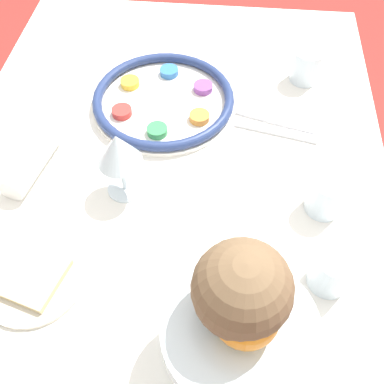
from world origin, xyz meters
TOP-DOWN VIEW (x-y plane):
  - ground_plane at (0.00, 0.00)m, footprint 8.00×8.00m
  - dining_table at (0.00, 0.00)m, footprint 1.18×0.83m
  - seder_plate at (-0.19, -0.03)m, footprint 0.29×0.29m
  - wine_glass at (0.04, -0.07)m, footprint 0.08×0.08m
  - fruit_stand at (0.31, 0.14)m, footprint 0.20×0.20m
  - orange_fruit at (0.31, 0.14)m, footprint 0.08×0.08m
  - coconut at (0.29, 0.13)m, footprint 0.12×0.12m
  - bread_plate at (0.23, -0.18)m, footprint 0.16×0.16m
  - napkin_roll at (0.01, -0.25)m, footprint 0.15×0.08m
  - cup_near at (0.19, 0.28)m, footprint 0.06×0.06m
  - cup_mid at (-0.31, 0.27)m, footprint 0.06×0.06m
  - cup_far at (0.04, 0.28)m, footprint 0.06×0.06m
  - fork_left at (-0.16, 0.20)m, footprint 0.07×0.17m
  - fork_right at (-0.13, 0.20)m, footprint 0.05×0.17m
  - spoon at (-0.02, -0.29)m, footprint 0.15×0.02m

SIDE VIEW (x-z plane):
  - ground_plane at x=0.00m, z-range 0.00..0.00m
  - dining_table at x=0.00m, z-range 0.00..0.73m
  - fork_left at x=-0.16m, z-range 0.73..0.74m
  - fork_right at x=-0.13m, z-range 0.73..0.74m
  - spoon at x=-0.02m, z-range 0.73..0.74m
  - bread_plate at x=0.23m, z-range 0.73..0.75m
  - seder_plate at x=-0.19m, z-range 0.73..0.76m
  - napkin_roll at x=0.01m, z-range 0.73..0.78m
  - cup_near at x=0.19m, z-range 0.73..0.80m
  - cup_mid at x=-0.31m, z-range 0.73..0.80m
  - cup_far at x=0.04m, z-range 0.73..0.80m
  - fruit_stand at x=0.31m, z-range 0.76..0.87m
  - wine_glass at x=0.04m, z-range 0.76..0.90m
  - orange_fruit at x=0.31m, z-range 0.84..0.92m
  - coconut at x=0.29m, z-range 0.84..0.96m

